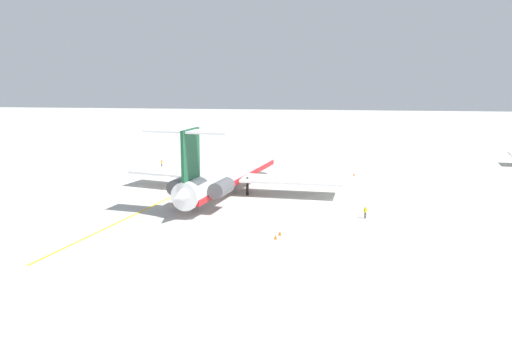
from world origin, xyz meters
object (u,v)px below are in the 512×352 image
at_px(ground_crew_near_nose, 365,211).
at_px(safety_cone_nose, 276,237).
at_px(main_jetliner, 229,174).
at_px(safety_cone_wingtip, 354,174).
at_px(safety_cone_tail, 280,233).
at_px(ground_crew_near_tail, 191,163).
at_px(ground_crew_portside, 162,163).

bearing_deg(ground_crew_near_nose, safety_cone_nose, 123.02).
distance_m(main_jetliner, ground_crew_near_nose, 24.49).
xyz_separation_m(main_jetliner, ground_crew_near_nose, (12.66, 20.85, -2.21)).
height_order(safety_cone_wingtip, safety_cone_tail, same).
bearing_deg(ground_crew_near_tail, main_jetliner, -161.04).
xyz_separation_m(ground_crew_portside, safety_cone_wingtip, (3.83, 38.84, -0.82)).
bearing_deg(ground_crew_near_nose, safety_cone_wingtip, -10.81).
bearing_deg(safety_cone_nose, ground_crew_near_nose, 133.57).
relative_size(ground_crew_portside, safety_cone_nose, 3.15).
xyz_separation_m(main_jetliner, ground_crew_near_tail, (-22.60, -11.84, -2.25)).
distance_m(ground_crew_near_tail, ground_crew_portside, 6.03).
height_order(ground_crew_near_nose, safety_cone_tail, ground_crew_near_nose).
height_order(safety_cone_nose, safety_cone_tail, same).
bearing_deg(main_jetliner, ground_crew_portside, 49.85).
distance_m(main_jetliner, safety_cone_tail, 24.14).
xyz_separation_m(ground_crew_near_tail, safety_cone_tail, (44.39, 21.78, -0.77)).
bearing_deg(safety_cone_wingtip, safety_cone_nose, -15.31).
relative_size(ground_crew_portside, safety_cone_tail, 3.15).
relative_size(ground_crew_near_tail, safety_cone_tail, 3.00).
bearing_deg(main_jetliner, ground_crew_near_tail, 38.68).
height_order(ground_crew_portside, safety_cone_tail, ground_crew_portside).
distance_m(main_jetliner, ground_crew_near_tail, 25.62).
bearing_deg(ground_crew_near_nose, ground_crew_portside, 37.44).
xyz_separation_m(ground_crew_near_nose, safety_cone_tail, (9.12, -10.90, -0.81)).
height_order(ground_crew_portside, safety_cone_nose, ground_crew_portside).
distance_m(ground_crew_near_tail, safety_cone_tail, 49.45).
xyz_separation_m(ground_crew_near_nose, safety_cone_wingtip, (-31.03, 0.14, -0.81)).
distance_m(ground_crew_portside, safety_cone_wingtip, 39.04).
xyz_separation_m(safety_cone_nose, safety_cone_tail, (-1.63, 0.40, 0.00)).
bearing_deg(safety_cone_nose, safety_cone_wingtip, 164.69).
bearing_deg(main_jetliner, ground_crew_near_nose, -110.24).
xyz_separation_m(main_jetliner, safety_cone_tail, (21.79, 9.94, -3.02)).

